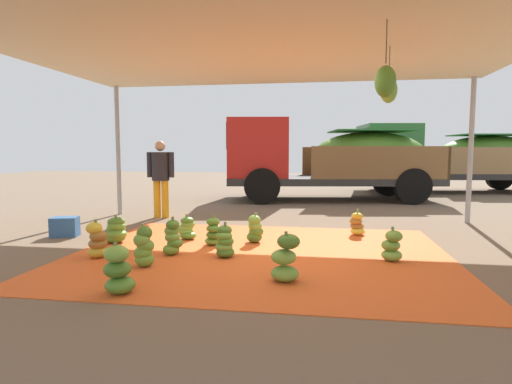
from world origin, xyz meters
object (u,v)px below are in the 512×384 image
object	(u,v)px
banana_bunch_2	(118,271)
banana_bunch_10	(172,238)
banana_bunch_6	(357,224)
worker_0	(161,173)
banana_bunch_8	(285,259)
cargo_truck_main	(327,158)
banana_bunch_11	(225,242)
banana_bunch_7	(116,231)
banana_bunch_5	(392,247)
banana_bunch_4	(187,229)
banana_bunch_3	(255,230)
banana_bunch_9	(97,241)
cargo_truck_far	(450,157)
crate_0	(65,227)
banana_bunch_0	(144,248)
banana_bunch_1	(213,232)

from	to	relation	value
banana_bunch_2	banana_bunch_10	world-z (taller)	banana_bunch_10
banana_bunch_6	worker_0	xyz separation A→B (m)	(-4.11, 1.36, 0.79)
banana_bunch_8	cargo_truck_main	distance (m)	8.39
banana_bunch_6	banana_bunch_11	world-z (taller)	banana_bunch_11
worker_0	banana_bunch_7	bearing A→B (deg)	-83.99
banana_bunch_2	banana_bunch_5	distance (m)	3.45
banana_bunch_4	worker_0	world-z (taller)	worker_0
banana_bunch_3	banana_bunch_5	size ratio (longest dim) A/B	1.04
cargo_truck_main	banana_bunch_2	bearing A→B (deg)	-103.37
banana_bunch_2	banana_bunch_9	xyz separation A→B (m)	(-0.98, 1.32, -0.00)
cargo_truck_far	banana_bunch_10	bearing A→B (deg)	-121.85
cargo_truck_main	worker_0	distance (m)	5.52
banana_bunch_8	banana_bunch_2	bearing A→B (deg)	-156.63
banana_bunch_11	crate_0	size ratio (longest dim) A/B	1.13
cargo_truck_far	worker_0	world-z (taller)	cargo_truck_far
banana_bunch_7	banana_bunch_8	world-z (taller)	banana_bunch_8
banana_bunch_5	banana_bunch_6	size ratio (longest dim) A/B	1.02
banana_bunch_6	cargo_truck_far	size ratio (longest dim) A/B	0.07
banana_bunch_0	banana_bunch_6	world-z (taller)	banana_bunch_0
banana_bunch_3	cargo_truck_far	world-z (taller)	cargo_truck_far
banana_bunch_1	banana_bunch_3	world-z (taller)	banana_bunch_1
banana_bunch_4	banana_bunch_9	xyz separation A→B (m)	(-0.81, -1.40, 0.06)
cargo_truck_main	banana_bunch_10	bearing A→B (deg)	-106.43
banana_bunch_6	banana_bunch_9	bearing A→B (deg)	-148.83
banana_bunch_0	banana_bunch_1	bearing A→B (deg)	67.36
banana_bunch_5	crate_0	world-z (taller)	banana_bunch_5
banana_bunch_2	crate_0	xyz separation A→B (m)	(-2.32, 2.62, -0.07)
crate_0	banana_bunch_9	bearing A→B (deg)	-44.16
banana_bunch_4	banana_bunch_1	bearing A→B (deg)	-35.45
banana_bunch_0	banana_bunch_2	distance (m)	1.02
banana_bunch_0	banana_bunch_3	bearing A→B (deg)	54.30
worker_0	banana_bunch_5	bearing A→B (deg)	-34.89
banana_bunch_2	banana_bunch_7	bearing A→B (deg)	117.89
banana_bunch_4	banana_bunch_10	world-z (taller)	banana_bunch_10
banana_bunch_0	worker_0	size ratio (longest dim) A/B	0.32
banana_bunch_4	banana_bunch_6	bearing A→B (deg)	15.73
banana_bunch_5	banana_bunch_9	distance (m)	3.97
banana_bunch_4	worker_0	bearing A→B (deg)	121.13
banana_bunch_6	banana_bunch_1	bearing A→B (deg)	-152.26
banana_bunch_1	banana_bunch_9	size ratio (longest dim) A/B	0.91
banana_bunch_1	banana_bunch_8	distance (m)	2.05
banana_bunch_10	banana_bunch_11	bearing A→B (deg)	-1.63
banana_bunch_9	worker_0	bearing A→B (deg)	97.86
banana_bunch_6	cargo_truck_main	world-z (taller)	cargo_truck_main
banana_bunch_0	banana_bunch_1	distance (m)	1.43
banana_bunch_1	crate_0	bearing A→B (deg)	173.68
banana_bunch_11	banana_bunch_1	bearing A→B (deg)	116.52
cargo_truck_main	banana_bunch_8	bearing A→B (deg)	-93.45
banana_bunch_8	worker_0	size ratio (longest dim) A/B	0.33
banana_bunch_2	banana_bunch_8	world-z (taller)	banana_bunch_8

